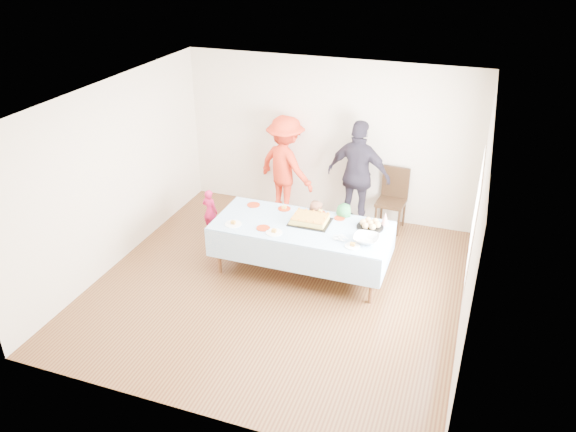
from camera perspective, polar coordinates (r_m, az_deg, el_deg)
name	(u,v)px	position (r m, az deg, el deg)	size (l,w,h in m)	color
ground	(278,285)	(8.03, -1.05, -7.02)	(5.00, 5.00, 0.00)	#4B2715
room_walls	(281,170)	(7.17, -0.76, 4.67)	(5.04, 5.04, 2.72)	beige
party_table	(302,228)	(7.96, 1.40, -1.27)	(2.50, 1.10, 0.78)	#59311E
birthday_cake	(310,220)	(7.97, 2.25, -0.37)	(0.57, 0.44, 0.10)	black
rolls_tray	(370,225)	(7.92, 8.35, -0.88)	(0.38, 0.38, 0.11)	black
punch_bowl	(366,239)	(7.57, 7.96, -2.33)	(0.35, 0.35, 0.09)	silver
party_hat	(385,219)	(8.01, 9.84, -0.27)	(0.11, 0.11, 0.19)	silver
fork_pile	(341,238)	(7.56, 5.40, -2.26)	(0.24, 0.18, 0.07)	white
plate_red_far_a	(254,205)	(8.50, -3.52, 1.14)	(0.20, 0.20, 0.01)	#B92B0D
plate_red_far_b	(284,209)	(8.37, -0.38, 0.75)	(0.19, 0.19, 0.01)	#B92B0D
plate_red_far_c	(320,213)	(8.26, 3.29, 0.32)	(0.16, 0.16, 0.01)	#B92B0D
plate_red_far_d	(339,218)	(8.13, 5.25, -0.23)	(0.16, 0.16, 0.01)	#B92B0D
plate_red_near	(263,228)	(7.84, -2.54, -1.23)	(0.19, 0.19, 0.01)	#B92B0D
plate_white_left	(233,224)	(7.98, -5.59, -0.82)	(0.24, 0.24, 0.01)	white
plate_white_mid	(274,232)	(7.73, -1.43, -1.68)	(0.23, 0.23, 0.01)	white
plate_white_right	(352,246)	(7.45, 6.57, -3.05)	(0.20, 0.20, 0.01)	white
dining_chair	(393,195)	(9.44, 10.61, 2.09)	(0.48, 0.48, 1.04)	black
toddler_left	(210,211)	(9.29, -7.92, 0.50)	(0.28, 0.18, 0.76)	#CB1952
toddler_mid	(343,233)	(8.39, 5.60, -1.74)	(0.46, 0.30, 0.94)	#277539
toddler_right	(314,229)	(8.50, 2.69, -1.28)	(0.45, 0.35, 0.93)	tan
adult_left	(286,166)	(9.64, -0.24, 5.10)	(1.14, 0.65, 1.76)	red
adult_right	(358,175)	(9.23, 7.17, 4.11)	(1.08, 0.45, 1.85)	#292331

